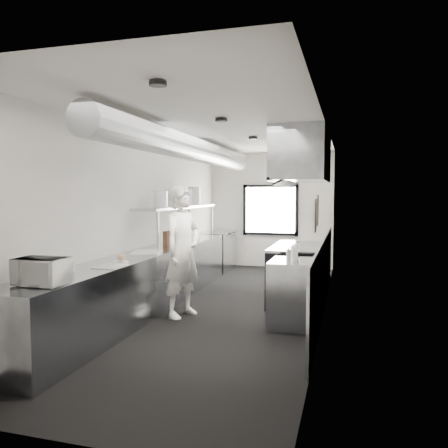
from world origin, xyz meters
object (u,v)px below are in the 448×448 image
Objects in this scene: microwave at (41,271)px; cutting_board at (147,252)px; plate_stack_b at (173,198)px; plate_stack_a at (160,199)px; squeeze_bottle_b at (293,254)px; squeeze_bottle_d at (296,252)px; squeeze_bottle_c at (293,253)px; squeeze_bottle_e at (294,252)px; small_plate at (121,261)px; exhaust_hood at (303,158)px; deli_tub_b at (69,267)px; knife_block at (168,237)px; pass_shelf at (180,208)px; plate_stack_d at (194,196)px; prep_counter at (147,281)px; far_work_table at (216,251)px; plate_stack_c at (186,197)px; squeeze_bottle_a at (288,257)px; bottle_station at (295,293)px; range at (298,273)px; line_cook at (183,251)px; deli_tub_a at (60,269)px.

microwave reaches higher than cutting_board.
plate_stack_a is at bearing -89.53° from plate_stack_b.
squeeze_bottle_b is 1.04× the size of squeeze_bottle_d.
microwave is 3.19m from squeeze_bottle_c.
small_plate is at bearing -153.91° from squeeze_bottle_e.
microwave is at bearing -120.51° from exhaust_hood.
deli_tub_b is 0.28× the size of cutting_board.
knife_block reaches higher than deli_tub_b.
pass_shelf reaches higher than squeeze_bottle_e.
knife_block is 1.20× the size of squeeze_bottle_d.
prep_counter is at bearing -89.40° from plate_stack_d.
plate_stack_c is (-0.02, -1.93, 1.28)m from far_work_table.
squeeze_bottle_e is (-0.01, 0.62, -0.01)m from squeeze_bottle_a.
squeeze_bottle_c is 0.26m from squeeze_bottle_e.
bottle_station is 3.04m from plate_stack_b.
exhaust_hood is 14.63× the size of deli_tub_b.
microwave is at bearing -73.89° from knife_block.
squeeze_bottle_d is 1.19× the size of squeeze_bottle_e.
knife_block is 1.21× the size of squeeze_bottle_c.
range is 1.60m from squeeze_bottle_b.
line_cook is (0.70, -1.66, -0.58)m from pass_shelf.
prep_counter is at bearing 121.31° from cutting_board.
range is 5.54× the size of plate_stack_b.
range is 2.62m from plate_stack_a.
plate_stack_c reaches higher than far_work_table.
exhaust_hood reaches higher than deli_tub_b.
cutting_board is at bearing 95.13° from small_plate.
squeeze_bottle_c is 1.00× the size of squeeze_bottle_d.
plate_stack_a is at bearing 157.21° from squeeze_bottle_b.
deli_tub_b is 2.89m from knife_block.
far_work_table is at bearing 100.55° from knife_block.
small_plate is 2.28m from squeeze_bottle_b.
squeeze_bottle_d is at bearing 23.79° from small_plate.
exhaust_hood is at bearing 52.39° from deli_tub_a.
prep_counter is at bearing 179.63° from squeeze_bottle_d.
squeeze_bottle_c is at bearing 88.55° from squeeze_bottle_a.
small_plate is at bearing -133.69° from range.
small_plate is at bearing 72.00° from deli_tub_b.
prep_counter is 18.44× the size of plate_stack_c.
squeeze_bottle_a is 0.24m from squeeze_bottle_b.
deli_tub_a is 0.65× the size of squeeze_bottle_b.
squeeze_bottle_e reaches higher than far_work_table.
squeeze_bottle_e reaches higher than cutting_board.
squeeze_bottle_e is (-0.02, 0.26, -0.01)m from squeeze_bottle_c.
squeeze_bottle_d reaches higher than cutting_board.
line_cook is 12.72× the size of deli_tub_b.
plate_stack_b is (-0.72, 1.39, 0.76)m from line_cook.
deli_tub_b is (-2.33, -2.95, 0.48)m from range.
deli_tub_a is 0.56× the size of knife_block.
squeeze_bottle_c is at bearing -3.53° from cutting_board.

